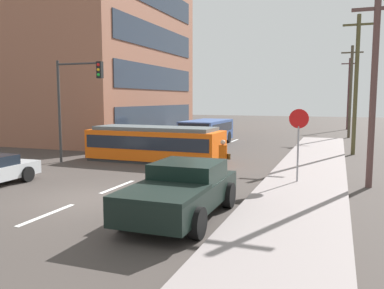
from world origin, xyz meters
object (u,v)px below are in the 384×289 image
streetcar_tram (155,143)px  city_bus (207,131)px  utility_pole_mid (356,83)px  stop_sign (299,130)px  utility_pole_distant (349,93)px  traffic_light_mast (75,92)px  parked_sedan_mid (129,140)px  parked_sedan_far (172,133)px  utility_pole_near (374,87)px  pedestrian_crossing (223,157)px  pickup_truck_parked (182,190)px  utility_pole_far (351,90)px

streetcar_tram → city_bus: 8.55m
streetcar_tram → utility_pole_mid: utility_pole_mid is taller
stop_sign → utility_pole_distant: 31.86m
traffic_light_mast → utility_pole_mid: (13.90, 8.66, 0.61)m
streetcar_tram → utility_pole_distant: size_ratio=0.95×
city_bus → stop_sign: bearing=-57.1°
parked_sedan_mid → parked_sedan_far: (0.36, 6.57, -0.00)m
city_bus → utility_pole_distant: (10.17, 19.67, 3.08)m
parked_sedan_far → utility_pole_near: utility_pole_near is taller
streetcar_tram → pedestrian_crossing: bearing=-34.0°
pedestrian_crossing → pickup_truck_parked: bearing=-85.6°
pedestrian_crossing → stop_sign: (3.14, -0.25, 1.25)m
streetcar_tram → pickup_truck_parked: streetcar_tram is taller
city_bus → pickup_truck_parked: size_ratio=1.13×
utility_pole_near → utility_pole_distant: bearing=90.5°
streetcar_tram → pedestrian_crossing: (4.80, -3.24, -0.04)m
streetcar_tram → pickup_truck_parked: 10.55m
utility_pole_near → pickup_truck_parked: bearing=-131.0°
pickup_truck_parked → utility_pole_far: size_ratio=0.63×
traffic_light_mast → utility_pole_near: 14.22m
streetcar_tram → parked_sedan_mid: 5.56m
traffic_light_mast → utility_pole_distant: size_ratio=0.69×
stop_sign → utility_pole_near: bearing=10.5°
pickup_truck_parked → utility_pole_near: (5.34, 6.14, 3.04)m
pedestrian_crossing → traffic_light_mast: traffic_light_mast is taller
pedestrian_crossing → parked_sedan_mid: 11.28m
pedestrian_crossing → utility_pole_distant: size_ratio=0.21×
utility_pole_mid → utility_pole_distant: utility_pole_mid is taller
utility_pole_near → utility_pole_mid: (-0.29, 9.58, 0.55)m
stop_sign → traffic_light_mast: traffic_light_mast is taller
utility_pole_mid → utility_pole_far: size_ratio=1.05×
pedestrian_crossing → utility_pole_distant: bearing=80.0°
city_bus → parked_sedan_mid: size_ratio=1.27×
pickup_truck_parked → utility_pole_distant: (5.08, 37.36, 3.34)m
traffic_light_mast → utility_pole_far: 24.42m
parked_sedan_mid → utility_pole_mid: size_ratio=0.53×
streetcar_tram → utility_pole_near: bearing=-15.8°
parked_sedan_mid → pickup_truck_parked: bearing=-55.1°
streetcar_tram → pedestrian_crossing: size_ratio=4.49×
streetcar_tram → utility_pole_far: (10.28, 18.00, 3.20)m
parked_sedan_far → stop_sign: size_ratio=1.50×
parked_sedan_mid → pedestrian_crossing: bearing=-39.7°
pedestrian_crossing → streetcar_tram: bearing=146.0°
traffic_light_mast → utility_pole_far: utility_pole_far is taller
streetcar_tram → utility_pole_mid: size_ratio=0.89×
city_bus → pedestrian_crossing: (4.63, -11.78, -0.11)m
utility_pole_near → utility_pole_mid: size_ratio=0.87×
parked_sedan_mid → stop_sign: (11.82, -7.45, 1.57)m
utility_pole_mid → utility_pole_near: bearing=-88.3°
traffic_light_mast → pickup_truck_parked: bearing=-38.6°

